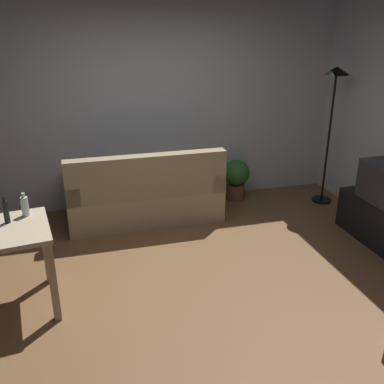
# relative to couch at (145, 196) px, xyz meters

# --- Properties ---
(ground_plane) EXTENTS (5.20, 4.40, 0.02)m
(ground_plane) POSITION_rel_couch_xyz_m (0.21, -1.59, -0.32)
(ground_plane) COLOR brown
(wall_rear) EXTENTS (5.20, 0.10, 2.70)m
(wall_rear) POSITION_rel_couch_xyz_m (0.21, 0.61, 1.04)
(wall_rear) COLOR silver
(wall_rear) RESTS_ON ground_plane
(couch) EXTENTS (1.86, 0.84, 0.92)m
(couch) POSITION_rel_couch_xyz_m (0.00, 0.00, 0.00)
(couch) COLOR tan
(couch) RESTS_ON ground_plane
(tv_stand) EXTENTS (0.44, 1.10, 0.48)m
(tv_stand) POSITION_rel_couch_xyz_m (2.46, -1.31, -0.07)
(tv_stand) COLOR black
(tv_stand) RESTS_ON ground_plane
(torchiere_lamp) EXTENTS (0.32, 0.32, 1.81)m
(torchiere_lamp) POSITION_rel_couch_xyz_m (2.46, -0.07, 1.11)
(torchiere_lamp) COLOR black
(torchiere_lamp) RESTS_ON ground_plane
(potted_plant) EXTENTS (0.36, 0.36, 0.57)m
(potted_plant) POSITION_rel_couch_xyz_m (1.33, 0.31, 0.02)
(potted_plant) COLOR brown
(potted_plant) RESTS_ON ground_plane
(bottle_dark) EXTENTS (0.05, 0.05, 0.24)m
(bottle_dark) POSITION_rel_couch_xyz_m (-1.38, -1.37, 0.56)
(bottle_dark) COLOR black
(bottle_dark) RESTS_ON desk
(bottle_clear) EXTENTS (0.06, 0.06, 0.21)m
(bottle_clear) POSITION_rel_couch_xyz_m (-1.24, -1.26, 0.54)
(bottle_clear) COLOR silver
(bottle_clear) RESTS_ON desk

